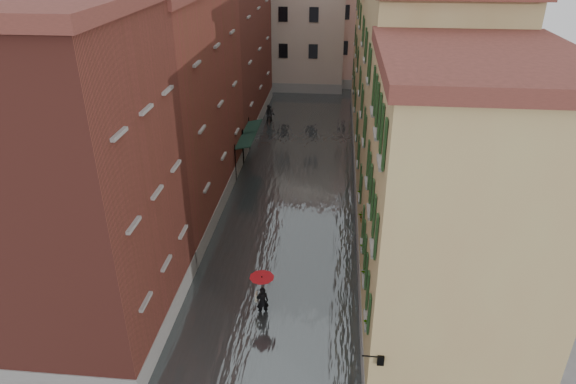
% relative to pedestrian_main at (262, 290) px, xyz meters
% --- Properties ---
extents(ground, '(120.00, 120.00, 0.00)m').
position_rel_pedestrian_main_xyz_m(ground, '(0.28, 0.78, -1.36)').
color(ground, '#59595B').
rests_on(ground, ground).
extents(floodwater, '(10.00, 60.00, 0.20)m').
position_rel_pedestrian_main_xyz_m(floodwater, '(0.28, 13.78, -1.26)').
color(floodwater, '#43494A').
rests_on(floodwater, ground).
extents(building_left_near, '(6.00, 8.00, 13.00)m').
position_rel_pedestrian_main_xyz_m(building_left_near, '(-6.72, -1.22, 5.14)').
color(building_left_near, maroon).
rests_on(building_left_near, ground).
extents(building_left_mid, '(6.00, 14.00, 12.50)m').
position_rel_pedestrian_main_xyz_m(building_left_mid, '(-6.72, 9.78, 4.89)').
color(building_left_mid, maroon).
rests_on(building_left_mid, ground).
extents(building_left_far, '(6.00, 16.00, 14.00)m').
position_rel_pedestrian_main_xyz_m(building_left_far, '(-6.72, 24.78, 5.64)').
color(building_left_far, maroon).
rests_on(building_left_far, ground).
extents(building_right_near, '(6.00, 8.00, 11.50)m').
position_rel_pedestrian_main_xyz_m(building_right_near, '(7.28, -1.22, 4.39)').
color(building_right_near, tan).
rests_on(building_right_near, ground).
extents(building_right_mid, '(6.00, 14.00, 13.00)m').
position_rel_pedestrian_main_xyz_m(building_right_mid, '(7.28, 9.78, 5.14)').
color(building_right_mid, tan).
rests_on(building_right_mid, ground).
extents(building_right_far, '(6.00, 16.00, 11.50)m').
position_rel_pedestrian_main_xyz_m(building_right_far, '(7.28, 24.78, 4.39)').
color(building_right_far, tan).
rests_on(building_right_far, ground).
extents(building_end_cream, '(12.00, 9.00, 13.00)m').
position_rel_pedestrian_main_xyz_m(building_end_cream, '(-2.72, 38.78, 5.14)').
color(building_end_cream, '#B2A08E').
rests_on(building_end_cream, ground).
extents(building_end_pink, '(10.00, 9.00, 12.00)m').
position_rel_pedestrian_main_xyz_m(building_end_pink, '(6.28, 40.78, 4.64)').
color(building_end_pink, tan).
rests_on(building_end_pink, ground).
extents(awning_near, '(1.09, 3.01, 2.80)m').
position_rel_pedestrian_main_xyz_m(awning_near, '(-3.20, 14.57, 1.11)').
color(awning_near, black).
rests_on(awning_near, ground).
extents(awning_far, '(1.09, 2.87, 2.80)m').
position_rel_pedestrian_main_xyz_m(awning_far, '(-3.21, 17.19, 1.11)').
color(awning_far, black).
rests_on(awning_far, ground).
extents(wall_lantern, '(0.71, 0.22, 0.35)m').
position_rel_pedestrian_main_xyz_m(wall_lantern, '(4.61, -5.22, 1.65)').
color(wall_lantern, black).
rests_on(wall_lantern, ground).
extents(window_planters, '(0.59, 10.68, 0.84)m').
position_rel_pedestrian_main_xyz_m(window_planters, '(4.40, 1.18, 2.15)').
color(window_planters, brown).
rests_on(window_planters, ground).
extents(pedestrian_main, '(1.07, 1.07, 2.06)m').
position_rel_pedestrian_main_xyz_m(pedestrian_main, '(0.00, 0.00, 0.00)').
color(pedestrian_main, black).
rests_on(pedestrian_main, ground).
extents(pedestrian_far, '(0.90, 0.70, 1.83)m').
position_rel_pedestrian_main_xyz_m(pedestrian_far, '(-2.92, 24.86, -0.44)').
color(pedestrian_far, black).
rests_on(pedestrian_far, ground).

